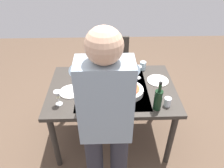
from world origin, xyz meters
TOP-DOWN VIEW (x-y plane):
  - ground_plane at (0.00, 0.00)m, footprint 6.00×6.00m
  - dining_table at (0.00, 0.00)m, footprint 1.31×0.87m
  - chair_near at (-0.06, -0.82)m, footprint 0.40×0.40m
  - person_server at (0.07, 0.70)m, footprint 0.42×0.61m
  - wine_bottle at (-0.40, 0.33)m, footprint 0.07×0.07m
  - wine_glass_left at (-0.29, -0.17)m, footprint 0.07×0.07m
  - wine_glass_right at (0.50, 0.24)m, footprint 0.07×0.07m
  - water_cup_near_left at (-0.51, 0.29)m, footprint 0.07×0.07m
  - water_cup_near_right at (-0.37, -0.35)m, footprint 0.07×0.07m
  - serving_bowl_pasta at (-0.16, 0.09)m, footprint 0.30×0.30m
  - side_bowl_salad at (-0.08, -0.30)m, footprint 0.18×0.18m
  - dinner_plate_near at (-0.50, -0.11)m, footprint 0.23×0.23m
  - dinner_plate_far at (0.42, 0.06)m, footprint 0.23×0.23m
  - table_knife at (0.17, 0.18)m, footprint 0.04×0.20m
  - table_fork at (0.18, -0.28)m, footprint 0.07×0.18m

SIDE VIEW (x-z plane):
  - ground_plane at x=0.00m, z-range 0.00..0.00m
  - chair_near at x=-0.06m, z-range 0.07..0.98m
  - dining_table at x=0.00m, z-range 0.29..1.04m
  - table_knife at x=0.17m, z-range 0.75..0.76m
  - table_fork at x=0.18m, z-range 0.75..0.76m
  - dinner_plate_near at x=-0.50m, z-range 0.75..0.76m
  - dinner_plate_far at x=0.42m, z-range 0.75..0.76m
  - serving_bowl_pasta at x=-0.16m, z-range 0.75..0.82m
  - side_bowl_salad at x=-0.08m, z-range 0.75..0.82m
  - water_cup_near_left at x=-0.51m, z-range 0.75..0.84m
  - water_cup_near_right at x=-0.37m, z-range 0.75..0.85m
  - wine_glass_left at x=-0.29m, z-range 0.78..0.93m
  - wine_glass_right at x=0.50m, z-range 0.78..0.93m
  - wine_bottle at x=-0.40m, z-range 0.71..1.01m
  - person_server at x=0.07m, z-range 0.12..1.81m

